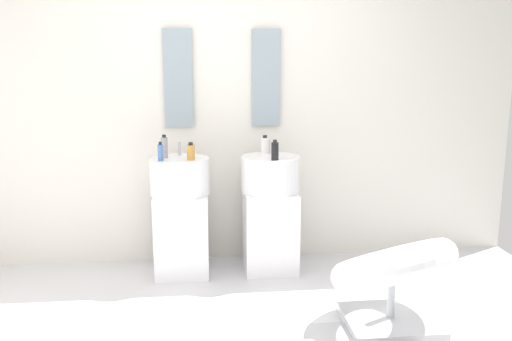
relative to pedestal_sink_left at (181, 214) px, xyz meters
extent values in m
cube|color=silver|center=(0.34, 0.36, 0.83)|extent=(4.80, 0.10, 2.60)
cube|color=white|center=(0.00, 0.00, -0.16)|extent=(0.40, 0.40, 0.63)
cylinder|color=white|center=(0.00, 0.00, 0.29)|extent=(0.44, 0.44, 0.27)
cylinder|color=#B7BABF|center=(0.00, 0.12, 0.48)|extent=(0.02, 0.02, 0.10)
cube|color=white|center=(0.68, 0.00, -0.16)|extent=(0.40, 0.40, 0.63)
cylinder|color=white|center=(0.68, 0.00, 0.29)|extent=(0.44, 0.44, 0.27)
cylinder|color=#B7BABF|center=(0.68, 0.12, 0.48)|extent=(0.02, 0.02, 0.10)
cube|color=#8C9EA8|center=(0.00, 0.29, 1.00)|extent=(0.22, 0.03, 0.75)
cube|color=#8C9EA8|center=(0.68, 0.29, 1.00)|extent=(0.22, 0.03, 0.75)
cube|color=#B7BABF|center=(1.30, -1.02, -0.44)|extent=(0.56, 0.50, 0.06)
cylinder|color=#B7BABF|center=(1.30, -1.02, -0.27)|extent=(0.05, 0.05, 0.34)
torus|color=white|center=(1.30, -1.02, -0.07)|extent=(1.07, 1.07, 0.49)
cylinder|color=#99999E|center=(-0.11, 0.04, 0.51)|extent=(0.05, 0.05, 0.15)
cylinder|color=black|center=(-0.11, 0.04, 0.59)|extent=(0.03, 0.03, 0.02)
cylinder|color=white|center=(0.65, 0.11, 0.49)|extent=(0.06, 0.06, 0.13)
cylinder|color=black|center=(0.65, 0.11, 0.57)|extent=(0.03, 0.03, 0.02)
cylinder|color=#C68C38|center=(0.09, -0.08, 0.48)|extent=(0.06, 0.06, 0.11)
cylinder|color=black|center=(0.09, -0.08, 0.55)|extent=(0.03, 0.03, 0.02)
cylinder|color=black|center=(0.69, -0.15, 0.49)|extent=(0.05, 0.05, 0.13)
cylinder|color=black|center=(0.69, -0.15, 0.57)|extent=(0.03, 0.03, 0.02)
cylinder|color=#4C72B7|center=(-0.13, -0.09, 0.49)|extent=(0.04, 0.04, 0.12)
cylinder|color=black|center=(-0.13, -0.09, 0.56)|extent=(0.02, 0.02, 0.02)
camera|label=1|loc=(0.12, -4.14, 1.19)|focal=39.50mm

